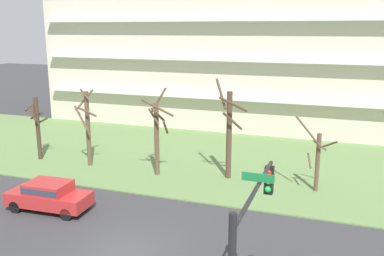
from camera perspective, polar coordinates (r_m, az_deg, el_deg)
name	(u,v)px	position (r m, az deg, el deg)	size (l,w,h in m)	color
ground	(126,252)	(19.38, -8.83, -16.08)	(160.00, 160.00, 0.00)	#38383A
grass_lawn_strip	(217,159)	(31.36, 3.39, -4.23)	(80.00, 16.00, 0.08)	#66844C
apartment_building	(258,39)	(43.39, 8.80, 11.78)	(41.49, 12.61, 16.91)	beige
tree_far_left	(37,126)	(32.70, -20.03, 0.25)	(1.19, 1.25, 4.66)	#423023
tree_left	(87,125)	(30.04, -13.86, 0.33)	(1.84, 1.84, 5.54)	brown
tree_center	(157,133)	(27.33, -4.68, -0.67)	(2.00, 2.15, 5.78)	brown
tree_right	(229,131)	(26.64, 4.97, -0.42)	(2.20, 1.42, 6.43)	#4C3828
tree_far_right	(317,158)	(25.73, 16.41, -3.89)	(2.45, 2.45, 4.51)	brown
sedan_red_near_left	(49,195)	(23.92, -18.66, -8.48)	(4.48, 2.00, 1.57)	#B22828
traffic_signal_mast	(249,248)	(11.58, 7.62, -15.62)	(0.90, 5.10, 5.63)	black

